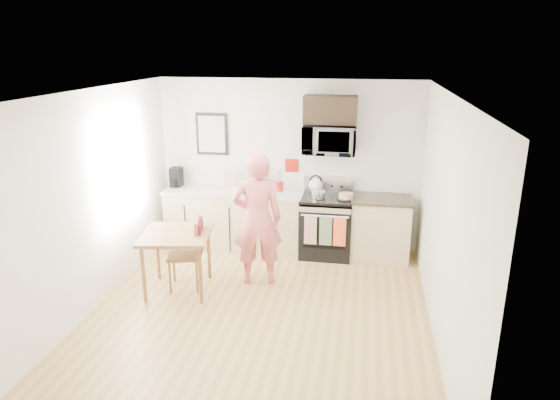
% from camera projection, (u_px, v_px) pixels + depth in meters
% --- Properties ---
extents(floor, '(4.60, 4.60, 0.00)m').
position_uv_depth(floor, '(258.00, 317.00, 5.90)').
color(floor, olive).
rests_on(floor, ground).
extents(back_wall, '(4.00, 0.04, 2.60)m').
position_uv_depth(back_wall, '(289.00, 165.00, 7.67)').
color(back_wall, silver).
rests_on(back_wall, floor).
extents(front_wall, '(4.00, 0.04, 2.60)m').
position_uv_depth(front_wall, '(183.00, 322.00, 3.35)').
color(front_wall, silver).
rests_on(front_wall, floor).
extents(left_wall, '(0.04, 4.60, 2.60)m').
position_uv_depth(left_wall, '(90.00, 203.00, 5.83)').
color(left_wall, silver).
rests_on(left_wall, floor).
extents(right_wall, '(0.04, 4.60, 2.60)m').
position_uv_depth(right_wall, '(444.00, 223.00, 5.18)').
color(right_wall, silver).
rests_on(right_wall, floor).
extents(ceiling, '(4.00, 4.60, 0.04)m').
position_uv_depth(ceiling, '(255.00, 93.00, 5.12)').
color(ceiling, white).
rests_on(ceiling, back_wall).
extents(window, '(0.06, 1.40, 1.50)m').
position_uv_depth(window, '(123.00, 167.00, 6.51)').
color(window, white).
rests_on(window, left_wall).
extents(cabinet_left, '(2.10, 0.60, 0.90)m').
position_uv_depth(cabinet_left, '(235.00, 221.00, 7.77)').
color(cabinet_left, tan).
rests_on(cabinet_left, floor).
extents(countertop_left, '(2.14, 0.64, 0.04)m').
position_uv_depth(countertop_left, '(234.00, 192.00, 7.63)').
color(countertop_left, beige).
rests_on(countertop_left, cabinet_left).
extents(cabinet_right, '(0.84, 0.60, 0.90)m').
position_uv_depth(cabinet_right, '(380.00, 229.00, 7.41)').
color(cabinet_right, tan).
rests_on(cabinet_right, floor).
extents(countertop_right, '(0.88, 0.64, 0.04)m').
position_uv_depth(countertop_right, '(382.00, 199.00, 7.27)').
color(countertop_right, black).
rests_on(countertop_right, cabinet_right).
extents(range, '(0.76, 0.70, 1.16)m').
position_uv_depth(range, '(326.00, 227.00, 7.52)').
color(range, black).
rests_on(range, floor).
extents(microwave, '(0.76, 0.51, 0.42)m').
position_uv_depth(microwave, '(329.00, 139.00, 7.22)').
color(microwave, silver).
rests_on(microwave, back_wall).
extents(upper_cabinet, '(0.76, 0.35, 0.40)m').
position_uv_depth(upper_cabinet, '(330.00, 110.00, 7.14)').
color(upper_cabinet, black).
rests_on(upper_cabinet, back_wall).
extents(wall_art, '(0.50, 0.04, 0.65)m').
position_uv_depth(wall_art, '(212.00, 134.00, 7.71)').
color(wall_art, black).
rests_on(wall_art, back_wall).
extents(wall_trivet, '(0.20, 0.02, 0.20)m').
position_uv_depth(wall_trivet, '(292.00, 165.00, 7.65)').
color(wall_trivet, '#A2170D').
rests_on(wall_trivet, back_wall).
extents(person, '(0.74, 0.58, 1.80)m').
position_uv_depth(person, '(257.00, 219.00, 6.50)').
color(person, '#BD343A').
rests_on(person, floor).
extents(dining_table, '(0.85, 0.85, 0.79)m').
position_uv_depth(dining_table, '(176.00, 240.00, 6.34)').
color(dining_table, brown).
rests_on(dining_table, floor).
extents(chair, '(0.52, 0.49, 0.96)m').
position_uv_depth(chair, '(194.00, 244.00, 6.44)').
color(chair, brown).
rests_on(chair, floor).
extents(knife_block, '(0.15, 0.18, 0.23)m').
position_uv_depth(knife_block, '(261.00, 180.00, 7.74)').
color(knife_block, brown).
rests_on(knife_block, countertop_left).
extents(utensil_crock, '(0.11, 0.11, 0.32)m').
position_uv_depth(utensil_crock, '(280.00, 182.00, 7.58)').
color(utensil_crock, '#A2170D').
rests_on(utensil_crock, countertop_left).
extents(fruit_bowl, '(0.25, 0.25, 0.09)m').
position_uv_depth(fruit_bowl, '(243.00, 188.00, 7.65)').
color(fruit_bowl, white).
rests_on(fruit_bowl, countertop_left).
extents(milk_carton, '(0.13, 0.13, 0.28)m').
position_uv_depth(milk_carton, '(227.00, 180.00, 7.69)').
color(milk_carton, tan).
rests_on(milk_carton, countertop_left).
extents(coffee_maker, '(0.17, 0.25, 0.30)m').
position_uv_depth(coffee_maker, '(176.00, 178.00, 7.81)').
color(coffee_maker, black).
rests_on(coffee_maker, countertop_left).
extents(bread_bag, '(0.31, 0.15, 0.11)m').
position_uv_depth(bread_bag, '(240.00, 189.00, 7.48)').
color(bread_bag, tan).
rests_on(bread_bag, countertop_left).
extents(cake, '(0.26, 0.26, 0.08)m').
position_uv_depth(cake, '(346.00, 196.00, 7.25)').
color(cake, black).
rests_on(cake, range).
extents(kettle, '(0.21, 0.21, 0.27)m').
position_uv_depth(kettle, '(316.00, 185.00, 7.56)').
color(kettle, white).
rests_on(kettle, range).
extents(pot, '(0.21, 0.36, 0.10)m').
position_uv_depth(pot, '(318.00, 194.00, 7.29)').
color(pot, silver).
rests_on(pot, range).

